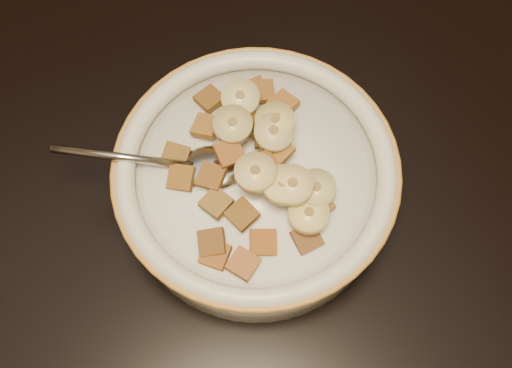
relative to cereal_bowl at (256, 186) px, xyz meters
name	(u,v)px	position (x,y,z in m)	size (l,w,h in m)	color
cereal_bowl	(256,186)	(0.00, 0.00, 0.00)	(0.22, 0.22, 0.05)	beige
milk	(256,173)	(0.00, 0.00, 0.03)	(0.18, 0.18, 0.00)	white
spoon	(212,168)	(-0.03, 0.01, 0.03)	(0.04, 0.05, 0.01)	#A2A2A5
cereal_square_0	(267,136)	(0.02, 0.02, 0.05)	(0.02, 0.02, 0.01)	brown
cereal_square_1	(215,255)	(-0.05, -0.05, 0.03)	(0.02, 0.02, 0.01)	brown
cereal_square_2	(211,177)	(-0.04, 0.00, 0.04)	(0.02, 0.02, 0.01)	brown
cereal_square_3	(206,126)	(-0.02, 0.05, 0.04)	(0.02, 0.02, 0.01)	brown
cereal_square_4	(310,189)	(0.03, -0.03, 0.04)	(0.02, 0.02, 0.01)	brown
cereal_square_5	(243,264)	(-0.04, -0.07, 0.04)	(0.02, 0.02, 0.01)	#9A5B2E
cereal_square_6	(255,90)	(0.03, 0.07, 0.03)	(0.02, 0.02, 0.01)	brown
cereal_square_7	(258,124)	(0.02, 0.03, 0.04)	(0.02, 0.02, 0.01)	brown
cereal_square_8	(264,170)	(0.00, -0.01, 0.05)	(0.02, 0.02, 0.01)	brown
cereal_square_9	(212,242)	(-0.05, -0.05, 0.04)	(0.02, 0.02, 0.01)	brown
cereal_square_10	(263,242)	(-0.02, -0.06, 0.03)	(0.02, 0.02, 0.01)	brown
cereal_square_11	(242,214)	(-0.02, -0.03, 0.04)	(0.02, 0.02, 0.01)	brown
cereal_square_12	(307,238)	(0.02, -0.07, 0.03)	(0.02, 0.02, 0.01)	brown
cereal_square_13	(283,103)	(0.04, 0.05, 0.04)	(0.02, 0.02, 0.01)	#945826
cereal_square_14	(210,99)	(-0.01, 0.07, 0.03)	(0.02, 0.02, 0.01)	brown
cereal_square_15	(262,91)	(0.03, 0.06, 0.03)	(0.02, 0.02, 0.01)	brown
cereal_square_16	(175,156)	(-0.06, 0.03, 0.03)	(0.02, 0.02, 0.01)	brown
cereal_square_17	(229,152)	(-0.02, 0.01, 0.05)	(0.02, 0.02, 0.01)	#9C531F
cereal_square_18	(318,205)	(0.03, -0.05, 0.04)	(0.02, 0.02, 0.01)	brown
cereal_square_19	(216,203)	(-0.04, -0.02, 0.04)	(0.02, 0.02, 0.01)	brown
cereal_square_20	(264,166)	(0.00, -0.01, 0.05)	(0.02, 0.02, 0.01)	brown
cereal_square_21	(278,150)	(0.02, 0.00, 0.05)	(0.02, 0.02, 0.01)	#976228
cereal_square_22	(181,178)	(-0.06, 0.01, 0.03)	(0.02, 0.02, 0.01)	brown
banana_slice_0	(274,133)	(0.02, 0.01, 0.06)	(0.03, 0.03, 0.01)	#DEC07F
banana_slice_1	(233,125)	(-0.01, 0.03, 0.06)	(0.03, 0.03, 0.01)	tan
banana_slice_2	(255,173)	(-0.01, -0.02, 0.06)	(0.03, 0.03, 0.01)	#D8C56F
banana_slice_3	(316,189)	(0.03, -0.04, 0.05)	(0.03, 0.03, 0.01)	#D4C586
banana_slice_4	(282,185)	(0.01, -0.03, 0.06)	(0.03, 0.03, 0.01)	#EDDF87
banana_slice_5	(292,185)	(0.02, -0.03, 0.06)	(0.03, 0.03, 0.01)	beige
banana_slice_6	(309,214)	(0.02, -0.05, 0.05)	(0.03, 0.03, 0.01)	#F9EF8C
banana_slice_7	(275,121)	(0.02, 0.02, 0.06)	(0.03, 0.03, 0.01)	#C7BE60
banana_slice_8	(240,98)	(0.01, 0.05, 0.05)	(0.03, 0.03, 0.01)	beige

